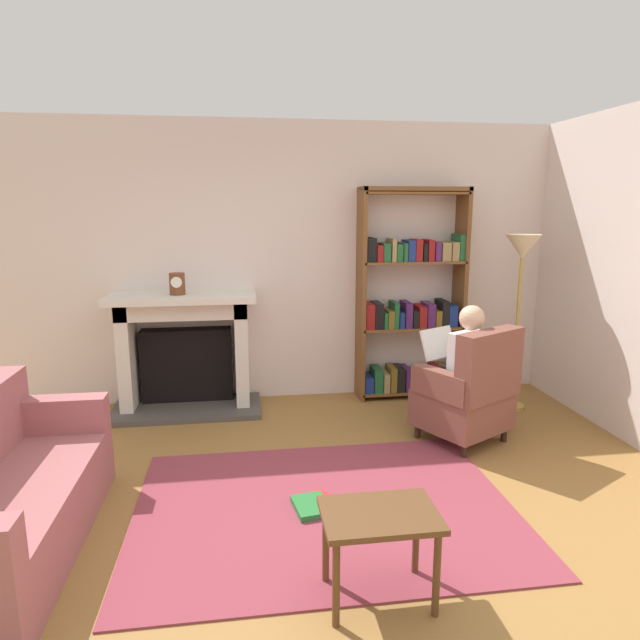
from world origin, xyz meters
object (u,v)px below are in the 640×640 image
(seated_reader, at_px, (459,366))
(armchair_reading, at_px, (469,393))
(bookshelf, at_px, (411,302))
(fireplace, at_px, (185,348))
(floor_lamp, at_px, (522,262))
(side_table, at_px, (380,526))
(mantel_clock, at_px, (177,284))

(seated_reader, bearing_deg, armchair_reading, 90.00)
(armchair_reading, relative_size, seated_reader, 0.85)
(seated_reader, bearing_deg, bookshelf, -114.65)
(fireplace, relative_size, floor_lamp, 0.83)
(floor_lamp, bearing_deg, bookshelf, 151.17)
(fireplace, xyz_separation_m, armchair_reading, (2.34, -1.15, -0.16))
(armchair_reading, relative_size, side_table, 1.73)
(seated_reader, distance_m, floor_lamp, 1.27)
(mantel_clock, bearing_deg, bookshelf, 3.47)
(fireplace, relative_size, mantel_clock, 7.02)
(bookshelf, distance_m, side_table, 3.12)
(seated_reader, xyz_separation_m, floor_lamp, (0.80, 0.60, 0.78))
(bookshelf, bearing_deg, armchair_reading, -83.58)
(mantel_clock, relative_size, bookshelf, 0.09)
(armchair_reading, distance_m, side_table, 2.06)
(mantel_clock, bearing_deg, fireplace, 71.37)
(bookshelf, height_order, seated_reader, bookshelf)
(bookshelf, xyz_separation_m, floor_lamp, (0.88, -0.48, 0.43))
(bookshelf, relative_size, floor_lamp, 1.26)
(bookshelf, bearing_deg, mantel_clock, -176.53)
(mantel_clock, bearing_deg, armchair_reading, -23.95)
(side_table, distance_m, floor_lamp, 3.23)
(fireplace, bearing_deg, armchair_reading, -26.25)
(bookshelf, xyz_separation_m, armchair_reading, (0.13, -1.19, -0.54))
(fireplace, relative_size, armchair_reading, 1.41)
(seated_reader, height_order, floor_lamp, floor_lamp)
(armchair_reading, bearing_deg, mantel_clock, -52.67)
(seated_reader, bearing_deg, mantel_clock, -51.03)
(armchair_reading, height_order, side_table, armchair_reading)
(armchair_reading, relative_size, floor_lamp, 0.59)
(bookshelf, xyz_separation_m, seated_reader, (0.08, -1.09, -0.34))
(seated_reader, xyz_separation_m, side_table, (-1.12, -1.80, -0.23))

